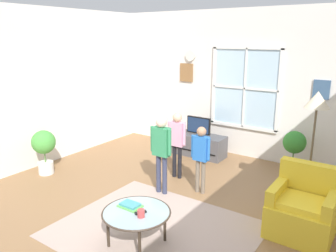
% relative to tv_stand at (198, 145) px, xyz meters
% --- Properties ---
extents(ground_plane, '(6.59, 6.77, 0.02)m').
position_rel_tv_stand_xyz_m(ground_plane, '(0.75, -2.56, -0.24)').
color(ground_plane, olive).
extents(back_wall, '(5.99, 0.17, 2.98)m').
position_rel_tv_stand_xyz_m(back_wall, '(0.75, 0.58, 1.26)').
color(back_wall, silver).
rests_on(back_wall, ground_plane).
extents(side_wall_left, '(0.12, 6.17, 2.98)m').
position_rel_tv_stand_xyz_m(side_wall_left, '(-2.30, -2.56, 1.26)').
color(side_wall_left, silver).
rests_on(side_wall_left, ground_plane).
extents(area_rug, '(2.45, 2.04, 0.01)m').
position_rel_tv_stand_xyz_m(area_rug, '(0.98, -2.81, -0.22)').
color(area_rug, tan).
rests_on(area_rug, ground_plane).
extents(tv_stand, '(1.15, 0.46, 0.45)m').
position_rel_tv_stand_xyz_m(tv_stand, '(0.00, 0.00, 0.00)').
color(tv_stand, '#4C4C51').
rests_on(tv_stand, ground_plane).
extents(television, '(0.53, 0.08, 0.38)m').
position_rel_tv_stand_xyz_m(television, '(0.00, -0.00, 0.43)').
color(television, '#4C4C4C').
rests_on(television, tv_stand).
extents(armchair, '(0.76, 0.74, 0.87)m').
position_rel_tv_stand_xyz_m(armchair, '(2.54, -1.80, 0.10)').
color(armchair, yellow).
rests_on(armchair, ground_plane).
extents(coffee_table, '(0.83, 0.83, 0.43)m').
position_rel_tv_stand_xyz_m(coffee_table, '(0.98, -3.18, 0.18)').
color(coffee_table, '#99B2B7').
rests_on(coffee_table, ground_plane).
extents(book_stack, '(0.28, 0.19, 0.05)m').
position_rel_tv_stand_xyz_m(book_stack, '(0.83, -3.13, 0.22)').
color(book_stack, '#66C057').
rests_on(book_stack, coffee_table).
extents(cup, '(0.09, 0.09, 0.09)m').
position_rel_tv_stand_xyz_m(cup, '(1.10, -3.24, 0.25)').
color(cup, '#BF3F3F').
rests_on(cup, coffee_table).
extents(remote_near_books, '(0.10, 0.14, 0.02)m').
position_rel_tv_stand_xyz_m(remote_near_books, '(1.04, -3.18, 0.21)').
color(remote_near_books, black).
rests_on(remote_near_books, coffee_table).
extents(person_green_shirt, '(0.38, 0.17, 1.26)m').
position_rel_tv_stand_xyz_m(person_green_shirt, '(0.41, -1.89, 0.57)').
color(person_green_shirt, '#333851').
rests_on(person_green_shirt, ground_plane).
extents(person_pink_shirt, '(0.36, 0.16, 1.18)m').
position_rel_tv_stand_xyz_m(person_pink_shirt, '(0.27, -1.23, 0.51)').
color(person_pink_shirt, black).
rests_on(person_pink_shirt, ground_plane).
extents(person_blue_shirt, '(0.33, 0.15, 1.10)m').
position_rel_tv_stand_xyz_m(person_blue_shirt, '(0.91, -1.53, 0.46)').
color(person_blue_shirt, '#726656').
rests_on(person_blue_shirt, ground_plane).
extents(potted_plant_by_window, '(0.41, 0.41, 0.81)m').
position_rel_tv_stand_xyz_m(potted_plant_by_window, '(1.91, 0.11, 0.23)').
color(potted_plant_by_window, silver).
rests_on(potted_plant_by_window, ground_plane).
extents(potted_plant_corner, '(0.42, 0.42, 0.82)m').
position_rel_tv_stand_xyz_m(potted_plant_corner, '(-1.79, -2.45, 0.29)').
color(potted_plant_corner, silver).
rests_on(potted_plant_corner, ground_plane).
extents(floor_lamp, '(0.32, 0.32, 1.76)m').
position_rel_tv_stand_xyz_m(floor_lamp, '(2.47, -1.27, 1.24)').
color(floor_lamp, black).
rests_on(floor_lamp, ground_plane).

